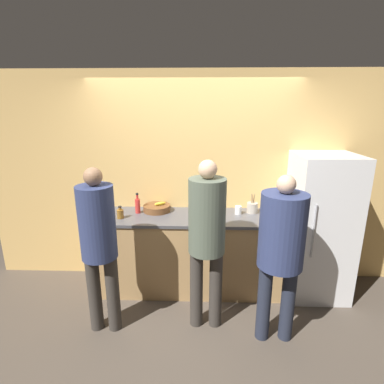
# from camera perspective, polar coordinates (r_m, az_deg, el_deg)

# --- Properties ---
(ground_plane) EXTENTS (14.00, 14.00, 0.00)m
(ground_plane) POSITION_cam_1_polar(r_m,az_deg,el_deg) (3.66, -0.08, -20.59)
(ground_plane) COLOR #4C4238
(wall_back) EXTENTS (5.20, 0.06, 2.60)m
(wall_back) POSITION_cam_1_polar(r_m,az_deg,el_deg) (3.74, 0.28, 2.35)
(wall_back) COLOR #E0B266
(wall_back) RESTS_ON ground_plane
(counter) EXTENTS (2.18, 0.68, 0.95)m
(counter) POSITION_cam_1_polar(r_m,az_deg,el_deg) (3.73, 0.12, -11.29)
(counter) COLOR tan
(counter) RESTS_ON ground_plane
(refrigerator) EXTENTS (0.66, 0.70, 1.68)m
(refrigerator) POSITION_cam_1_polar(r_m,az_deg,el_deg) (3.80, 23.09, -6.03)
(refrigerator) COLOR white
(refrigerator) RESTS_ON ground_plane
(person_left) EXTENTS (0.33, 0.33, 1.67)m
(person_left) POSITION_cam_1_polar(r_m,az_deg,el_deg) (2.97, -17.35, -8.55)
(person_left) COLOR #38332D
(person_left) RESTS_ON ground_plane
(person_center) EXTENTS (0.35, 0.35, 1.73)m
(person_center) POSITION_cam_1_polar(r_m,az_deg,el_deg) (2.87, 2.84, -7.60)
(person_center) COLOR #38332D
(person_center) RESTS_ON ground_plane
(person_right) EXTENTS (0.41, 0.41, 1.63)m
(person_right) POSITION_cam_1_polar(r_m,az_deg,el_deg) (2.82, 16.61, -9.37)
(person_right) COLOR #232838
(person_right) RESTS_ON ground_plane
(fruit_bowl) EXTENTS (0.33, 0.33, 0.12)m
(fruit_bowl) POSITION_cam_1_polar(r_m,az_deg,el_deg) (3.68, -6.68, -3.05)
(fruit_bowl) COLOR brown
(fruit_bowl) RESTS_ON counter
(utensil_crock) EXTENTS (0.13, 0.13, 0.23)m
(utensil_crock) POSITION_cam_1_polar(r_m,az_deg,el_deg) (3.67, 11.41, -2.92)
(utensil_crock) COLOR #ADA393
(utensil_crock) RESTS_ON counter
(bottle_red) EXTENTS (0.06, 0.06, 0.25)m
(bottle_red) POSITION_cam_1_polar(r_m,az_deg,el_deg) (3.64, -10.32, -2.49)
(bottle_red) COLOR red
(bottle_red) RESTS_ON counter
(bottle_amber) EXTENTS (0.08, 0.08, 0.15)m
(bottle_amber) POSITION_cam_1_polar(r_m,az_deg,el_deg) (3.52, -13.50, -4.01)
(bottle_amber) COLOR brown
(bottle_amber) RESTS_ON counter
(cup_white) EXTENTS (0.08, 0.08, 0.10)m
(cup_white) POSITION_cam_1_polar(r_m,az_deg,el_deg) (3.61, 8.79, -3.42)
(cup_white) COLOR white
(cup_white) RESTS_ON counter
(potted_plant) EXTENTS (0.14, 0.14, 0.25)m
(potted_plant) POSITION_cam_1_polar(r_m,az_deg,el_deg) (3.63, 2.13, -1.66)
(potted_plant) COLOR #3D3D42
(potted_plant) RESTS_ON counter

